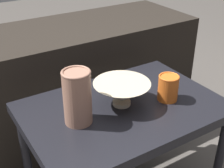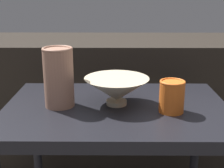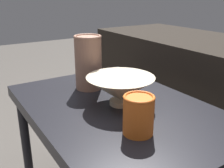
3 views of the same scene
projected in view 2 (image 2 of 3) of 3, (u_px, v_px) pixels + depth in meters
table at (116, 120)px, 1.08m from camera, size 0.76×0.52×0.51m
couch_backdrop at (116, 98)px, 1.71m from camera, size 1.53×0.50×0.65m
bowl at (116, 89)px, 1.06m from camera, size 0.22×0.22×0.10m
vase_textured_left at (59, 77)px, 1.03m from camera, size 0.10×0.10×0.20m
vase_colorful_right at (172, 96)px, 1.00m from camera, size 0.08×0.08×0.11m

